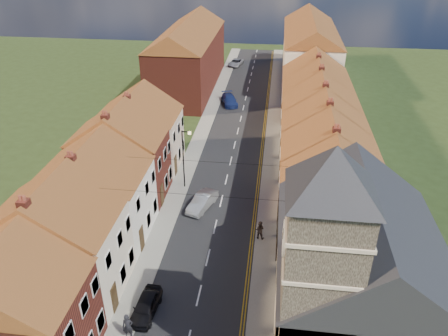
# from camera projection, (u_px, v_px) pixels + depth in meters

# --- Properties ---
(road) EXTENTS (7.00, 90.00, 0.02)m
(road) POSITION_uv_depth(u_px,v_px,m) (235.00, 145.00, 51.25)
(road) COLOR black
(road) RESTS_ON ground
(pavement_left) EXTENTS (1.80, 90.00, 0.12)m
(pavement_left) POSITION_uv_depth(u_px,v_px,m) (198.00, 143.00, 51.71)
(pavement_left) COLOR #AAA79A
(pavement_left) RESTS_ON ground
(pavement_right) EXTENTS (1.80, 90.00, 0.12)m
(pavement_right) POSITION_uv_depth(u_px,v_px,m) (272.00, 147.00, 50.75)
(pavement_right) COLOR #AAA79A
(pavement_right) RESTS_ON ground
(church) EXTENTS (11.25, 14.25, 15.20)m
(church) POSITION_uv_depth(u_px,v_px,m) (353.00, 269.00, 24.26)
(church) COLOR #2D241F
(church) RESTS_ON ground
(cottage_r_tudor) EXTENTS (8.30, 5.20, 9.00)m
(cottage_r_tudor) POSITION_uv_depth(u_px,v_px,m) (333.00, 199.00, 33.08)
(cottage_r_tudor) COLOR beige
(cottage_r_tudor) RESTS_ON ground
(cottage_r_white_near) EXTENTS (8.30, 6.00, 9.00)m
(cottage_r_white_near) POSITION_uv_depth(u_px,v_px,m) (328.00, 165.00, 37.75)
(cottage_r_white_near) COLOR #5C231A
(cottage_r_white_near) RESTS_ON ground
(cottage_r_cream_mid) EXTENTS (8.30, 5.20, 9.00)m
(cottage_r_cream_mid) POSITION_uv_depth(u_px,v_px,m) (323.00, 138.00, 42.42)
(cottage_r_cream_mid) COLOR beige
(cottage_r_cream_mid) RESTS_ON ground
(cottage_r_pink) EXTENTS (8.30, 6.00, 9.00)m
(cottage_r_pink) POSITION_uv_depth(u_px,v_px,m) (320.00, 117.00, 47.10)
(cottage_r_pink) COLOR white
(cottage_r_pink) RESTS_ON ground
(cottage_r_white_far) EXTENTS (8.30, 5.20, 9.00)m
(cottage_r_white_far) POSITION_uv_depth(u_px,v_px,m) (317.00, 100.00, 51.78)
(cottage_r_white_far) COLOR white
(cottage_r_white_far) RESTS_ON ground
(cottage_r_cream_far) EXTENTS (8.30, 6.00, 9.00)m
(cottage_r_cream_far) POSITION_uv_depth(u_px,v_px,m) (314.00, 85.00, 56.45)
(cottage_r_cream_far) COLOR #5C231A
(cottage_r_cream_far) RESTS_ON ground
(cottage_l_brick_near) EXTENTS (8.30, 5.70, 8.80)m
(cottage_l_brick_near) POSITION_uv_depth(u_px,v_px,m) (10.00, 306.00, 23.94)
(cottage_l_brick_near) COLOR #5C231A
(cottage_l_brick_near) RESTS_ON ground
(cottage_l_cream) EXTENTS (8.30, 6.30, 9.10)m
(cottage_l_cream) POSITION_uv_depth(u_px,v_px,m) (58.00, 238.00, 28.89)
(cottage_l_cream) COLOR beige
(cottage_l_cream) RESTS_ON ground
(cottage_l_white) EXTENTS (8.30, 6.90, 8.80)m
(cottage_l_white) POSITION_uv_depth(u_px,v_px,m) (95.00, 189.00, 34.50)
(cottage_l_white) COLOR white
(cottage_l_white) RESTS_ON ground
(cottage_l_brick_mid) EXTENTS (8.30, 5.70, 9.10)m
(cottage_l_brick_mid) POSITION_uv_depth(u_px,v_px,m) (120.00, 152.00, 39.71)
(cottage_l_brick_mid) COLOR #5C231A
(cottage_l_brick_mid) RESTS_ON ground
(cottage_l_pink) EXTENTS (8.30, 6.30, 8.80)m
(cottage_l_pink) POSITION_uv_depth(u_px,v_px,m) (139.00, 128.00, 44.81)
(cottage_l_pink) COLOR beige
(cottage_l_pink) RESTS_ON ground
(block_right_far) EXTENTS (8.30, 24.20, 10.50)m
(block_right_far) POSITION_uv_depth(u_px,v_px,m) (309.00, 49.00, 69.31)
(block_right_far) COLOR beige
(block_right_far) RESTS_ON ground
(block_left_far) EXTENTS (8.30, 24.20, 10.50)m
(block_left_far) POSITION_uv_depth(u_px,v_px,m) (188.00, 54.00, 67.01)
(block_left_far) COLOR #5C231A
(block_left_far) RESTS_ON ground
(lamppost) EXTENTS (0.88, 0.15, 6.00)m
(lamppost) POSITION_uv_depth(u_px,v_px,m) (184.00, 156.00, 41.28)
(lamppost) COLOR black
(lamppost) RESTS_ON pavement_left
(car_near) EXTENTS (1.66, 3.66, 1.22)m
(car_near) POSITION_uv_depth(u_px,v_px,m) (146.00, 306.00, 28.84)
(car_near) COLOR black
(car_near) RESTS_ON ground
(car_mid) EXTENTS (2.60, 4.21, 1.31)m
(car_mid) POSITION_uv_depth(u_px,v_px,m) (202.00, 202.00, 39.61)
(car_mid) COLOR #979A9E
(car_mid) RESTS_ON ground
(car_far) EXTENTS (3.11, 4.95, 1.34)m
(car_far) POSITION_uv_depth(u_px,v_px,m) (229.00, 100.00, 62.52)
(car_far) COLOR navy
(car_far) RESTS_ON ground
(car_distant) EXTENTS (2.87, 4.71, 1.22)m
(car_distant) POSITION_uv_depth(u_px,v_px,m) (236.00, 63.00, 79.60)
(car_distant) COLOR #96979D
(car_distant) RESTS_ON ground
(pedestrian_left) EXTENTS (0.73, 0.56, 1.80)m
(pedestrian_left) POSITION_uv_depth(u_px,v_px,m) (128.00, 326.00, 26.85)
(pedestrian_left) COLOR black
(pedestrian_left) RESTS_ON pavement_left
(pedestrian_right) EXTENTS (0.89, 0.75, 1.63)m
(pedestrian_right) POSITION_uv_depth(u_px,v_px,m) (260.00, 230.00, 35.49)
(pedestrian_right) COLOR black
(pedestrian_right) RESTS_ON pavement_right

